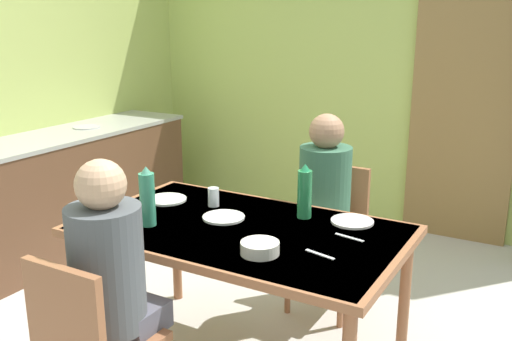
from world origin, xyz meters
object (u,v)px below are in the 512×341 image
Objects in this scene: dining_table at (241,240)px; serving_bowl_center at (260,248)px; water_bottle_green_near at (305,192)px; chair_far_diner at (331,228)px; person_near_diner at (109,264)px; person_far_diner at (324,189)px; kitchen_counter at (56,194)px; water_bottle_green_far at (147,198)px.

serving_bowl_center is (0.24, -0.24, 0.09)m from dining_table.
chair_far_diner is at bearing 96.85° from water_bottle_green_near.
chair_far_diner is 1.13× the size of person_near_diner.
person_near_diner is 2.73× the size of water_bottle_green_near.
person_far_diner is 0.43m from water_bottle_green_near.
person_near_diner is (-0.20, -0.69, 0.10)m from dining_table.
water_bottle_green_near reaches higher than kitchen_counter.
person_far_diner is at bearing 75.88° from person_near_diner.
water_bottle_green_near is at bearing -7.75° from kitchen_counter.
chair_far_diner is at bearing 95.16° from serving_bowl_center.
serving_bowl_center is at bearing 95.92° from person_far_diner.
serving_bowl_center is at bearing -44.60° from dining_table.
water_bottle_green_far is (-0.41, -0.20, 0.21)m from dining_table.
person_near_diner reaches higher than water_bottle_green_near.
chair_far_diner is at bearing 77.11° from person_near_diner.
serving_bowl_center is (0.44, 0.45, -0.00)m from person_near_diner.
water_bottle_green_near is 0.53m from serving_bowl_center.
kitchen_counter is 3.13× the size of person_near_diner.
dining_table is 0.35m from serving_bowl_center.
person_far_diner is 0.93m from serving_bowl_center.
person_near_diner is (-0.35, -1.51, 0.28)m from chair_far_diner.
person_near_diner reaches higher than dining_table.
kitchen_counter is 2.39m from serving_bowl_center.
serving_bowl_center is at bearing -86.64° from water_bottle_green_near.
person_far_diner is 2.73× the size of water_bottle_green_near.
chair_far_diner is 2.91× the size of water_bottle_green_far.
water_bottle_green_near is (0.07, -0.41, 0.10)m from person_far_diner.
water_bottle_green_near is (0.07, -0.54, 0.39)m from chair_far_diner.
serving_bowl_center is (0.10, -1.06, 0.28)m from chair_far_diner.
person_far_diner reaches higher than chair_far_diner.
serving_bowl_center reaches higher than dining_table.
person_near_diner and person_far_diner have the same top height.
person_near_diner reaches higher than serving_bowl_center.
person_near_diner is at bearing -106.36° from dining_table.
person_near_diner is at bearing -113.05° from water_bottle_green_near.
person_near_diner is at bearing 75.88° from person_far_diner.
water_bottle_green_far is at bearing -26.33° from kitchen_counter.
dining_table is 0.50m from water_bottle_green_far.
dining_table is 5.28× the size of water_bottle_green_far.
water_bottle_green_far is at bearing -153.66° from dining_table.
chair_far_diner is (2.13, 0.25, 0.05)m from kitchen_counter.
chair_far_diner is 1.13× the size of person_far_diner.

